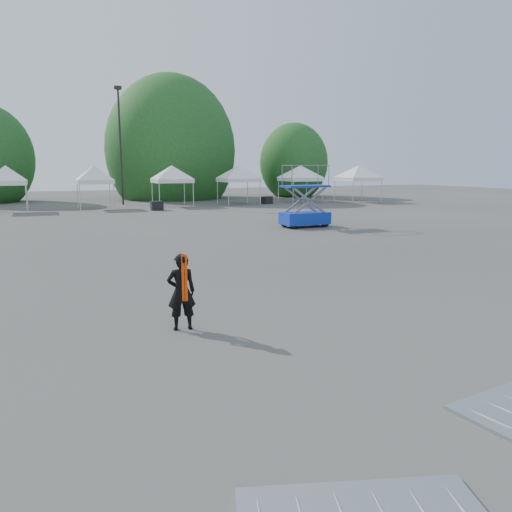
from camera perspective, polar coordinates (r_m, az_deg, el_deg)
name	(u,v)px	position (r m, az deg, el deg)	size (l,w,h in m)	color
ground	(194,296)	(12.86, -7.12, -4.60)	(120.00, 120.00, 0.00)	#474442
light_pole_east	(120,139)	(44.48, -15.26, 12.78)	(0.60, 0.25, 9.80)	black
tree_mid_e	(171,150)	(52.47, -9.70, 11.81)	(5.12, 5.12, 7.79)	#382314
tree_far_e	(294,163)	(55.16, 4.32, 10.58)	(3.84, 3.84, 5.84)	#382314
tent_d	(5,169)	(40.33, -26.72, 8.86)	(3.79, 3.79, 3.88)	silver
tent_e	(94,169)	(40.62, -18.02, 9.44)	(3.74, 3.74, 3.88)	silver
tent_f	(172,169)	(41.95, -9.61, 9.80)	(4.20, 4.20, 3.88)	silver
tent_g	(238,169)	(43.74, -2.03, 9.95)	(4.36, 4.36, 3.88)	silver
tent_h	(300,168)	(46.30, 5.10, 9.93)	(4.50, 4.50, 3.88)	silver
tent_extra_8	(359,168)	(47.42, 11.64, 9.77)	(4.61, 4.61, 3.88)	silver
man	(181,292)	(10.16, -8.53, -4.07)	(0.61, 0.43, 1.57)	black
scissor_lift	(305,196)	(27.23, 5.64, 6.84)	(2.63, 1.38, 3.34)	#0D33B4
crate_mid	(157,206)	(38.33, -11.27, 5.66)	(0.88, 0.68, 0.68)	black
crate_east	(267,200)	(44.07, 1.27, 6.40)	(0.83, 0.65, 0.65)	black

